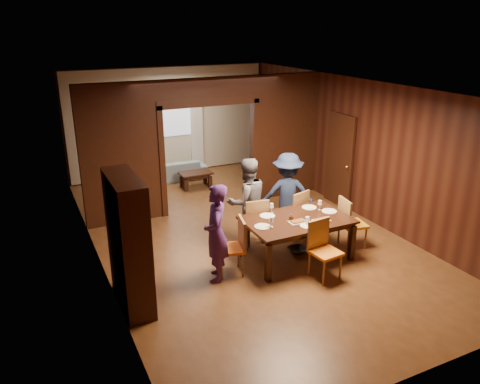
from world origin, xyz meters
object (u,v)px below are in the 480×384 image
person_purple (216,233)px  chair_far_l (254,222)px  chair_near (326,251)px  person_navy (287,194)px  dining_table (296,238)px  chair_far_r (293,213)px  coffee_table (196,180)px  sofa (172,170)px  chair_left (230,247)px  hutch (129,243)px  person_grey (247,202)px  chair_right (353,223)px

person_purple → chair_far_l: size_ratio=1.68×
person_purple → chair_near: 1.81m
person_purple → chair_near: size_ratio=1.68×
person_navy → dining_table: (-0.40, -1.01, -0.44)m
chair_far_r → dining_table: bearing=45.7°
coffee_table → chair_far_l: 3.59m
sofa → chair_far_l: bearing=93.4°
chair_left → hutch: size_ratio=0.48×
sofa → hutch: bearing=67.5°
dining_table → chair_far_l: size_ratio=1.90×
person_purple → coffee_table: (1.28, 4.39, -0.61)m
chair_far_r → chair_near: bearing=60.4°
sofa → dining_table: size_ratio=0.97×
dining_table → chair_far_r: (0.41, 0.80, 0.10)m
person_grey → chair_left: bearing=49.6°
chair_far_r → chair_left: bearing=7.7°
coffee_table → chair_far_r: size_ratio=0.82×
coffee_table → hutch: bearing=-120.9°
coffee_table → chair_right: 4.66m
hutch → chair_far_l: bearing=20.4°
dining_table → chair_near: 0.79m
chair_far_l → hutch: hutch is taller
chair_far_l → chair_left: bearing=51.3°
sofa → chair_far_l: (0.17, -4.42, 0.22)m
chair_left → chair_right: 2.47m
chair_right → chair_near: 1.34m
chair_far_r → person_grey: bearing=-24.2°
person_grey → hutch: size_ratio=0.84×
sofa → hutch: hutch is taller
person_grey → coffee_table: (0.25, 3.42, -0.64)m
person_grey → chair_left: size_ratio=1.73×
sofa → coffee_table: size_ratio=2.23×
person_navy → chair_near: size_ratio=1.69×
sofa → coffee_table: (0.35, -0.85, -0.06)m
sofa → hutch: 5.89m
person_navy → chair_far_l: size_ratio=1.69×
person_grey → chair_far_l: size_ratio=1.73×
coffee_table → chair_right: (1.46, -4.41, 0.28)m
dining_table → sofa: bearing=96.9°
chair_near → hutch: 3.13m
person_navy → chair_far_r: bearing=117.2°
chair_far_l → sofa: bearing=-78.7°
person_navy → chair_far_l: (-0.86, -0.24, -0.34)m
person_purple → person_grey: person_grey is taller
sofa → dining_table: bearing=98.0°
person_navy → dining_table: person_navy is taller
person_purple → hutch: size_ratio=0.81×
dining_table → chair_left: 1.29m
dining_table → hutch: size_ratio=0.92×
chair_left → person_grey: bearing=153.3°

